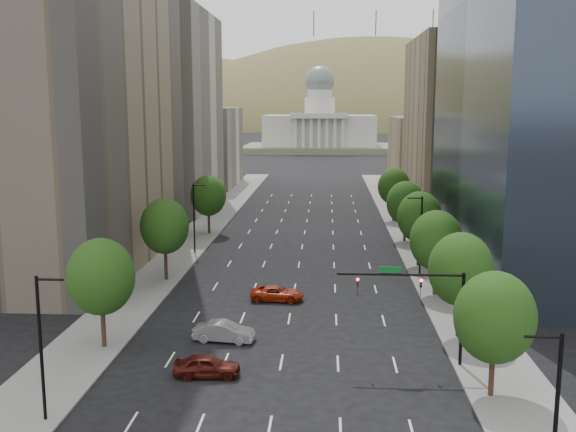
% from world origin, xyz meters
% --- Properties ---
extents(sidewalk_left, '(6.00, 200.00, 0.15)m').
position_xyz_m(sidewalk_left, '(-15.50, 60.00, 0.07)').
color(sidewalk_left, slate).
rests_on(sidewalk_left, ground).
extents(sidewalk_right, '(6.00, 200.00, 0.15)m').
position_xyz_m(sidewalk_right, '(15.50, 60.00, 0.07)').
color(sidewalk_right, slate).
rests_on(sidewalk_right, ground).
extents(midrise_cream_left, '(14.00, 30.00, 35.00)m').
position_xyz_m(midrise_cream_left, '(-25.00, 103.00, 17.50)').
color(midrise_cream_left, beige).
rests_on(midrise_cream_left, ground).
extents(filler_left, '(14.00, 26.00, 18.00)m').
position_xyz_m(filler_left, '(-25.00, 136.00, 9.00)').
color(filler_left, beige).
rests_on(filler_left, ground).
extents(parking_tan_right, '(14.00, 30.00, 30.00)m').
position_xyz_m(parking_tan_right, '(25.00, 100.00, 15.00)').
color(parking_tan_right, '#8C7759').
rests_on(parking_tan_right, ground).
extents(filler_right, '(14.00, 26.00, 16.00)m').
position_xyz_m(filler_right, '(25.00, 133.00, 8.00)').
color(filler_right, '#8C7759').
rests_on(filler_right, ground).
extents(tree_right_0, '(5.20, 5.20, 8.39)m').
position_xyz_m(tree_right_0, '(14.00, 25.00, 5.39)').
color(tree_right_0, '#382316').
rests_on(tree_right_0, ground).
extents(tree_right_1, '(5.20, 5.20, 8.75)m').
position_xyz_m(tree_right_1, '(14.00, 36.00, 5.75)').
color(tree_right_1, '#382316').
rests_on(tree_right_1, ground).
extents(tree_right_2, '(5.20, 5.20, 8.61)m').
position_xyz_m(tree_right_2, '(14.00, 48.00, 5.60)').
color(tree_right_2, '#382316').
rests_on(tree_right_2, ground).
extents(tree_right_3, '(5.20, 5.20, 8.89)m').
position_xyz_m(tree_right_3, '(14.00, 60.00, 5.89)').
color(tree_right_3, '#382316').
rests_on(tree_right_3, ground).
extents(tree_right_4, '(5.20, 5.20, 8.46)m').
position_xyz_m(tree_right_4, '(14.00, 74.00, 5.46)').
color(tree_right_4, '#382316').
rests_on(tree_right_4, ground).
extents(tree_right_5, '(5.20, 5.20, 8.75)m').
position_xyz_m(tree_right_5, '(14.00, 90.00, 5.75)').
color(tree_right_5, '#382316').
rests_on(tree_right_5, ground).
extents(tree_left_0, '(5.20, 5.20, 8.75)m').
position_xyz_m(tree_left_0, '(-14.00, 32.00, 5.75)').
color(tree_left_0, '#382316').
rests_on(tree_left_0, ground).
extents(tree_left_1, '(5.20, 5.20, 8.97)m').
position_xyz_m(tree_left_1, '(-14.00, 52.00, 5.96)').
color(tree_left_1, '#382316').
rests_on(tree_left_1, ground).
extents(tree_left_2, '(5.20, 5.20, 8.68)m').
position_xyz_m(tree_left_2, '(-14.00, 78.00, 5.68)').
color(tree_left_2, '#382316').
rests_on(tree_left_2, ground).
extents(streetlight_rs, '(1.70, 0.20, 9.00)m').
position_xyz_m(streetlight_rs, '(13.44, 12.00, 4.84)').
color(streetlight_rs, black).
rests_on(streetlight_rs, ground).
extents(streetlight_rn, '(1.70, 0.20, 9.00)m').
position_xyz_m(streetlight_rn, '(13.44, 55.00, 4.84)').
color(streetlight_rn, black).
rests_on(streetlight_rn, ground).
extents(streetlight_ls, '(1.70, 0.20, 9.00)m').
position_xyz_m(streetlight_ls, '(-13.44, 20.00, 4.84)').
color(streetlight_ls, black).
rests_on(streetlight_ls, ground).
extents(streetlight_ln, '(1.70, 0.20, 9.00)m').
position_xyz_m(streetlight_ln, '(-13.44, 65.00, 4.84)').
color(streetlight_ln, black).
rests_on(streetlight_ln, ground).
extents(traffic_signal, '(9.12, 0.40, 7.38)m').
position_xyz_m(traffic_signal, '(10.53, 30.00, 5.17)').
color(traffic_signal, black).
rests_on(traffic_signal, ground).
extents(capitol, '(60.00, 40.00, 35.20)m').
position_xyz_m(capitol, '(0.00, 249.71, 8.58)').
color(capitol, '#596647').
rests_on(capitol, ground).
extents(foothills, '(720.00, 413.00, 263.00)m').
position_xyz_m(foothills, '(34.67, 599.39, -37.78)').
color(foothills, olive).
rests_on(foothills, ground).
extents(car_maroon, '(4.75, 2.16, 1.58)m').
position_xyz_m(car_maroon, '(-5.00, 27.11, 0.79)').
color(car_maroon, '#44110B').
rests_on(car_maroon, ground).
extents(car_silver, '(5.06, 2.25, 1.62)m').
position_xyz_m(car_silver, '(-4.89, 34.07, 0.81)').
color(car_silver, gray).
rests_on(car_silver, ground).
extents(car_red_far, '(5.21, 2.56, 1.42)m').
position_xyz_m(car_red_far, '(-1.50, 45.41, 0.71)').
color(car_red_far, '#9A220B').
rests_on(car_red_far, ground).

